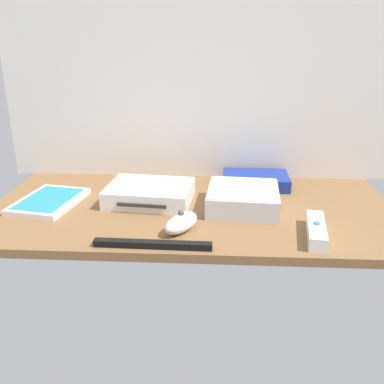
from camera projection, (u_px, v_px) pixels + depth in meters
ground_plane at (192, 211)px, 105.61cm from camera, size 100.00×48.00×2.00cm
back_wall at (197, 65)px, 116.87cm from camera, size 110.00×1.20×64.00cm
game_console at (150, 193)px, 108.06cm from camera, size 22.41×17.98×4.40cm
mini_computer at (243, 198)px, 103.63cm from camera, size 18.23×18.23×5.30cm
game_case at (49, 202)px, 106.55cm from camera, size 16.75×21.11×1.56cm
network_router at (256, 180)px, 118.93cm from camera, size 18.10×12.51×3.40cm
remote_wand at (316, 230)px, 89.52cm from camera, size 5.80×15.17×3.40cm
remote_nunchuk at (181, 223)px, 91.79cm from camera, size 9.11×10.79×5.10cm
sensor_bar at (153, 244)px, 85.32cm from camera, size 24.03×2.33×1.40cm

